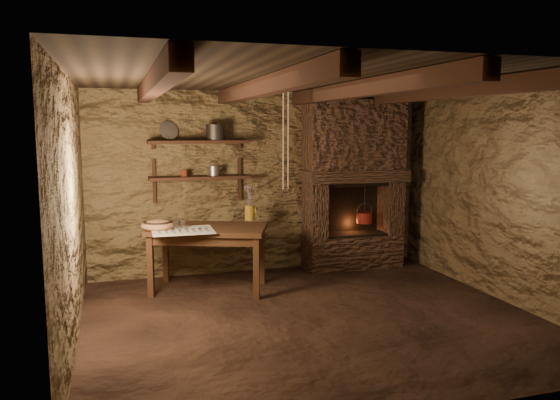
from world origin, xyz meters
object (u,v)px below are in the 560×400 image
object	(u,v)px
wooden_bowl	(158,225)
iron_stockpot	(215,133)
work_table	(208,256)
stoneware_jug	(250,205)
red_pot	(364,217)

from	to	relation	value
wooden_bowl	iron_stockpot	bearing A→B (deg)	35.98
work_table	iron_stockpot	distance (m)	1.57
stoneware_jug	iron_stockpot	world-z (taller)	iron_stockpot
work_table	wooden_bowl	size ratio (longest dim) A/B	4.04
work_table	stoneware_jug	size ratio (longest dim) A/B	3.48
work_table	wooden_bowl	xyz separation A→B (m)	(-0.58, -0.00, 0.40)
red_pot	stoneware_jug	bearing A→B (deg)	-174.51
work_table	red_pot	xyz separation A→B (m)	(2.24, 0.45, 0.29)
stoneware_jug	iron_stockpot	size ratio (longest dim) A/B	1.86
stoneware_jug	red_pot	xyz separation A→B (m)	(1.66, 0.16, -0.25)
work_table	wooden_bowl	world-z (taller)	wooden_bowl
stoneware_jug	red_pot	world-z (taller)	stoneware_jug
wooden_bowl	red_pot	world-z (taller)	red_pot
wooden_bowl	work_table	bearing A→B (deg)	0.10
work_table	red_pot	world-z (taller)	red_pot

